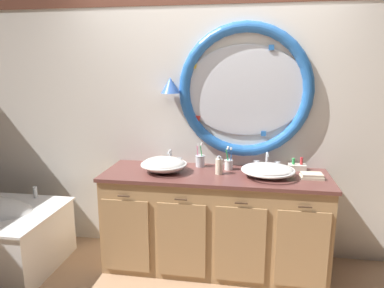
{
  "coord_description": "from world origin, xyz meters",
  "views": [
    {
      "loc": [
        0.38,
        -2.67,
        1.76
      ],
      "look_at": [
        -0.1,
        0.25,
        1.11
      ],
      "focal_mm": 33.37,
      "sensor_mm": 36.0,
      "label": 1
    }
  ],
  "objects_px": {
    "soap_dispenser": "(219,166)",
    "toiletry_basket": "(297,167)",
    "sink_basin_right": "(268,170)",
    "toothbrush_holder_right": "(229,164)",
    "toothbrush_holder_left": "(200,160)",
    "sink_basin_left": "(164,164)",
    "folded_hand_towel": "(312,176)"
  },
  "relations": [
    {
      "from": "sink_basin_left",
      "to": "soap_dispenser",
      "type": "relative_size",
      "value": 2.45
    },
    {
      "from": "toothbrush_holder_right",
      "to": "toiletry_basket",
      "type": "bearing_deg",
      "value": 8.46
    },
    {
      "from": "toothbrush_holder_left",
      "to": "folded_hand_towel",
      "type": "height_order",
      "value": "toothbrush_holder_left"
    },
    {
      "from": "toothbrush_holder_left",
      "to": "soap_dispenser",
      "type": "height_order",
      "value": "toothbrush_holder_left"
    },
    {
      "from": "toothbrush_holder_left",
      "to": "toothbrush_holder_right",
      "type": "distance_m",
      "value": 0.27
    },
    {
      "from": "sink_basin_right",
      "to": "toothbrush_holder_left",
      "type": "height_order",
      "value": "toothbrush_holder_left"
    },
    {
      "from": "toothbrush_holder_right",
      "to": "soap_dispenser",
      "type": "xyz_separation_m",
      "value": [
        -0.07,
        -0.15,
        0.02
      ]
    },
    {
      "from": "toothbrush_holder_left",
      "to": "toothbrush_holder_right",
      "type": "height_order",
      "value": "toothbrush_holder_left"
    },
    {
      "from": "sink_basin_left",
      "to": "toothbrush_holder_left",
      "type": "xyz_separation_m",
      "value": [
        0.28,
        0.22,
        -0.01
      ]
    },
    {
      "from": "sink_basin_left",
      "to": "soap_dispenser",
      "type": "xyz_separation_m",
      "value": [
        0.47,
        0.02,
        0.0
      ]
    },
    {
      "from": "soap_dispenser",
      "to": "folded_hand_towel",
      "type": "relative_size",
      "value": 0.9
    },
    {
      "from": "toothbrush_holder_right",
      "to": "toothbrush_holder_left",
      "type": "bearing_deg",
      "value": 167.3
    },
    {
      "from": "sink_basin_right",
      "to": "toiletry_basket",
      "type": "distance_m",
      "value": 0.36
    },
    {
      "from": "toothbrush_holder_left",
      "to": "toothbrush_holder_right",
      "type": "bearing_deg",
      "value": -12.7
    },
    {
      "from": "sink_basin_left",
      "to": "folded_hand_towel",
      "type": "bearing_deg",
      "value": 0.88
    },
    {
      "from": "sink_basin_right",
      "to": "toiletry_basket",
      "type": "bearing_deg",
      "value": 43.52
    },
    {
      "from": "folded_hand_towel",
      "to": "soap_dispenser",
      "type": "bearing_deg",
      "value": -179.78
    },
    {
      "from": "folded_hand_towel",
      "to": "toiletry_basket",
      "type": "relative_size",
      "value": 1.21
    },
    {
      "from": "toothbrush_holder_right",
      "to": "toiletry_basket",
      "type": "height_order",
      "value": "toothbrush_holder_right"
    },
    {
      "from": "sink_basin_left",
      "to": "sink_basin_right",
      "type": "relative_size",
      "value": 0.91
    },
    {
      "from": "sink_basin_left",
      "to": "toiletry_basket",
      "type": "relative_size",
      "value": 2.67
    },
    {
      "from": "sink_basin_right",
      "to": "folded_hand_towel",
      "type": "bearing_deg",
      "value": 3.06
    },
    {
      "from": "sink_basin_left",
      "to": "toothbrush_holder_left",
      "type": "height_order",
      "value": "toothbrush_holder_left"
    },
    {
      "from": "sink_basin_right",
      "to": "toothbrush_holder_right",
      "type": "height_order",
      "value": "toothbrush_holder_right"
    },
    {
      "from": "toothbrush_holder_left",
      "to": "sink_basin_right",
      "type": "bearing_deg",
      "value": -20.25
    },
    {
      "from": "soap_dispenser",
      "to": "toiletry_basket",
      "type": "bearing_deg",
      "value": 19.24
    },
    {
      "from": "sink_basin_right",
      "to": "toothbrush_holder_left",
      "type": "distance_m",
      "value": 0.64
    },
    {
      "from": "soap_dispenser",
      "to": "toothbrush_holder_left",
      "type": "bearing_deg",
      "value": 132.94
    },
    {
      "from": "soap_dispenser",
      "to": "toiletry_basket",
      "type": "height_order",
      "value": "soap_dispenser"
    },
    {
      "from": "sink_basin_left",
      "to": "toothbrush_holder_left",
      "type": "bearing_deg",
      "value": 37.75
    },
    {
      "from": "sink_basin_left",
      "to": "toothbrush_holder_left",
      "type": "distance_m",
      "value": 0.36
    },
    {
      "from": "sink_basin_right",
      "to": "sink_basin_left",
      "type": "bearing_deg",
      "value": -180.0
    }
  ]
}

